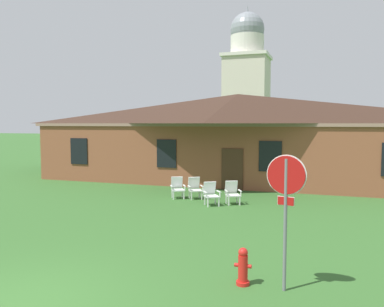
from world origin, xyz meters
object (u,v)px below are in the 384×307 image
object	(u,v)px
lawn_chair_by_porch	(177,187)
fire_hydrant	(243,267)
lawn_chair_near_door	(195,187)
lawn_chair_left_end	(211,193)
stop_sign	(286,195)
lawn_chair_middle	(232,192)

from	to	relation	value
lawn_chair_by_porch	fire_hydrant	distance (m)	9.69
fire_hydrant	lawn_chair_near_door	bearing A→B (deg)	114.59
lawn_chair_near_door	lawn_chair_left_end	bearing A→B (deg)	-46.60
lawn_chair_left_end	fire_hydrant	xyz separation A→B (m)	(2.87, -7.48, -0.12)
lawn_chair_near_door	fire_hydrant	size ratio (longest dim) A/B	1.21
lawn_chair_by_porch	stop_sign	bearing A→B (deg)	-56.70
lawn_chair_near_door	fire_hydrant	xyz separation A→B (m)	(3.94, -8.62, -0.12)
stop_sign	lawn_chair_left_end	bearing A→B (deg)	116.38
lawn_chair_middle	stop_sign	bearing A→B (deg)	-69.88
lawn_chair_left_end	stop_sign	bearing A→B (deg)	-63.62
lawn_chair_by_porch	lawn_chair_middle	bearing A→B (deg)	-9.70
lawn_chair_by_porch	fire_hydrant	xyz separation A→B (m)	(4.72, -8.46, -0.12)
lawn_chair_by_porch	lawn_chair_near_door	bearing A→B (deg)	11.45
lawn_chair_left_end	lawn_chair_middle	distance (m)	0.94
lawn_chair_left_end	lawn_chair_by_porch	bearing A→B (deg)	152.00
lawn_chair_by_porch	lawn_chair_left_end	world-z (taller)	same
stop_sign	lawn_chair_near_door	xyz separation A→B (m)	(-4.79, 8.62, -1.45)
lawn_chair_middle	fire_hydrant	distance (m)	8.28
lawn_chair_near_door	lawn_chair_middle	xyz separation A→B (m)	(1.85, -0.61, 0.00)
stop_sign	lawn_chair_by_porch	bearing A→B (deg)	123.30
lawn_chair_near_door	fire_hydrant	bearing A→B (deg)	-65.41
fire_hydrant	lawn_chair_left_end	bearing A→B (deg)	110.97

